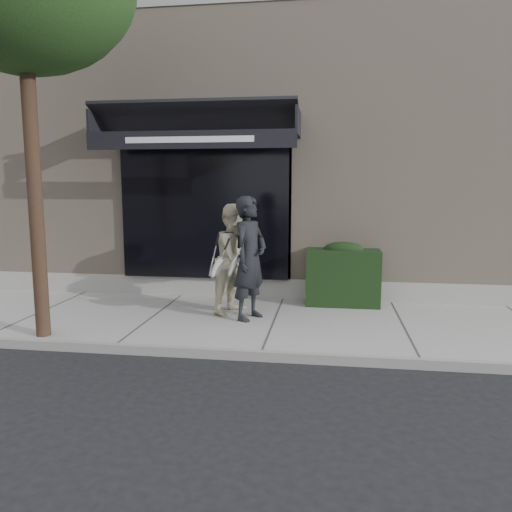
# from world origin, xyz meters

# --- Properties ---
(ground) EXTENTS (80.00, 80.00, 0.00)m
(ground) POSITION_xyz_m (0.00, 0.00, 0.00)
(ground) COLOR black
(ground) RESTS_ON ground
(sidewalk) EXTENTS (20.00, 3.00, 0.12)m
(sidewalk) POSITION_xyz_m (0.00, 0.00, 0.06)
(sidewalk) COLOR gray
(sidewalk) RESTS_ON ground
(curb) EXTENTS (20.00, 0.10, 0.14)m
(curb) POSITION_xyz_m (0.00, -1.55, 0.07)
(curb) COLOR gray
(curb) RESTS_ON ground
(building_facade) EXTENTS (14.30, 8.04, 5.64)m
(building_facade) POSITION_xyz_m (-0.01, 4.96, 2.74)
(building_facade) COLOR tan
(building_facade) RESTS_ON ground
(hedge) EXTENTS (1.30, 0.70, 1.14)m
(hedge) POSITION_xyz_m (1.10, 1.25, 0.66)
(hedge) COLOR black
(hedge) RESTS_ON sidewalk
(pedestrian_front) EXTENTS (0.94, 0.93, 1.98)m
(pedestrian_front) POSITION_xyz_m (-0.40, 0.03, 1.11)
(pedestrian_front) COLOR black
(pedestrian_front) RESTS_ON sidewalk
(pedestrian_back) EXTENTS (1.00, 1.10, 1.84)m
(pedestrian_back) POSITION_xyz_m (-0.70, 0.39, 1.04)
(pedestrian_back) COLOR beige
(pedestrian_back) RESTS_ON sidewalk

